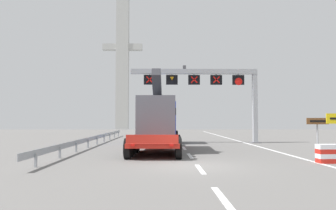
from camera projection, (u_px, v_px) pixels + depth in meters
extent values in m
plane|color=slate|center=(190.00, 166.00, 14.38)|extent=(112.00, 112.00, 0.00)
cube|color=silver|center=(222.00, 198.00, 8.40)|extent=(0.20, 2.60, 0.01)
cube|color=silver|center=(200.00, 169.00, 13.32)|extent=(0.20, 2.60, 0.01)
cube|color=silver|center=(190.00, 156.00, 18.24)|extent=(0.20, 2.60, 0.01)
cube|color=silver|center=(184.00, 148.00, 23.16)|extent=(0.20, 2.60, 0.01)
cube|color=silver|center=(180.00, 143.00, 28.08)|extent=(0.20, 2.60, 0.01)
cube|color=silver|center=(178.00, 140.00, 33.00)|extent=(0.20, 2.60, 0.01)
cube|color=silver|center=(176.00, 137.00, 37.93)|extent=(0.20, 2.60, 0.01)
cube|color=silver|center=(174.00, 135.00, 42.85)|extent=(0.20, 2.60, 0.01)
cube|color=silver|center=(173.00, 134.00, 47.77)|extent=(0.20, 2.60, 0.01)
cube|color=silver|center=(172.00, 132.00, 52.69)|extent=(0.20, 2.60, 0.01)
cube|color=silver|center=(171.00, 131.00, 57.61)|extent=(0.20, 2.60, 0.01)
cube|color=silver|center=(170.00, 131.00, 62.53)|extent=(0.20, 2.60, 0.01)
cube|color=silver|center=(170.00, 130.00, 67.45)|extent=(0.20, 2.60, 0.01)
cube|color=silver|center=(252.00, 145.00, 26.48)|extent=(0.20, 63.00, 0.01)
cube|color=#9EA0A5|center=(255.00, 106.00, 28.90)|extent=(0.40, 0.40, 6.72)
cube|color=slate|center=(255.00, 142.00, 28.74)|extent=(0.90, 0.90, 0.08)
cube|color=#9EA0A5|center=(194.00, 72.00, 28.95)|extent=(11.47, 0.44, 0.44)
cube|color=#4C4C51|center=(184.00, 67.00, 28.95)|extent=(0.28, 0.40, 0.28)
cube|color=black|center=(238.00, 80.00, 28.98)|extent=(1.05, 0.24, 0.87)
cube|color=#9EA0A5|center=(238.00, 75.00, 29.01)|extent=(0.08, 0.08, 0.16)
cone|color=red|center=(239.00, 82.00, 28.85)|extent=(0.67, 0.02, 0.67)
cube|color=black|center=(216.00, 80.00, 28.95)|extent=(1.05, 0.24, 0.87)
cube|color=#9EA0A5|center=(216.00, 75.00, 28.97)|extent=(0.08, 0.08, 0.16)
cube|color=red|center=(216.00, 80.00, 28.82)|extent=(0.63, 0.02, 0.63)
cube|color=red|center=(216.00, 80.00, 28.82)|extent=(0.63, 0.02, 0.63)
cube|color=black|center=(194.00, 80.00, 28.91)|extent=(1.05, 0.24, 0.87)
cube|color=#9EA0A5|center=(194.00, 75.00, 28.94)|extent=(0.08, 0.08, 0.16)
cube|color=red|center=(194.00, 80.00, 28.78)|extent=(0.63, 0.02, 0.63)
cube|color=red|center=(194.00, 80.00, 28.78)|extent=(0.63, 0.02, 0.63)
cube|color=black|center=(172.00, 80.00, 28.88)|extent=(1.05, 0.24, 0.87)
cube|color=#9EA0A5|center=(172.00, 75.00, 28.90)|extent=(0.08, 0.08, 0.16)
cone|color=orange|center=(172.00, 79.00, 28.75)|extent=(0.38, 0.38, 0.31)
cube|color=black|center=(150.00, 80.00, 28.84)|extent=(1.05, 0.24, 0.87)
cube|color=#9EA0A5|center=(150.00, 74.00, 28.87)|extent=(0.08, 0.08, 0.16)
cube|color=red|center=(150.00, 80.00, 28.71)|extent=(0.63, 0.02, 0.63)
cube|color=red|center=(150.00, 80.00, 28.71)|extent=(0.63, 0.02, 0.63)
cube|color=red|center=(157.00, 140.00, 21.31)|extent=(3.16, 10.49, 0.24)
cube|color=red|center=(152.00, 139.00, 16.06)|extent=(2.66, 0.17, 0.44)
cylinder|color=black|center=(128.00, 149.00, 16.83)|extent=(0.36, 1.11, 1.10)
cylinder|color=black|center=(179.00, 149.00, 16.79)|extent=(0.36, 1.11, 1.10)
cylinder|color=black|center=(130.00, 147.00, 17.88)|extent=(0.36, 1.11, 1.10)
cylinder|color=black|center=(178.00, 147.00, 17.84)|extent=(0.36, 1.11, 1.10)
cylinder|color=black|center=(133.00, 145.00, 18.93)|extent=(0.36, 1.11, 1.10)
cylinder|color=black|center=(178.00, 146.00, 18.88)|extent=(0.36, 1.11, 1.10)
cylinder|color=black|center=(135.00, 144.00, 19.98)|extent=(0.36, 1.11, 1.10)
cylinder|color=black|center=(178.00, 144.00, 19.93)|extent=(0.36, 1.11, 1.10)
cylinder|color=black|center=(137.00, 143.00, 21.03)|extent=(0.36, 1.11, 1.10)
cylinder|color=black|center=(178.00, 143.00, 20.98)|extent=(0.36, 1.11, 1.10)
cube|color=#1E38AD|center=(161.00, 120.00, 28.47)|extent=(2.69, 3.29, 3.10)
cube|color=black|center=(161.00, 112.00, 28.50)|extent=(2.71, 3.31, 0.60)
cylinder|color=black|center=(148.00, 136.00, 29.30)|extent=(0.38, 1.11, 1.10)
cylinder|color=black|center=(176.00, 136.00, 29.25)|extent=(0.38, 1.11, 1.10)
cylinder|color=black|center=(146.00, 138.00, 27.30)|extent=(0.38, 1.11, 1.10)
cylinder|color=black|center=(176.00, 138.00, 27.25)|extent=(0.38, 1.11, 1.10)
cube|color=#565B66|center=(158.00, 118.00, 21.78)|extent=(2.58, 5.80, 2.70)
cube|color=#2D2D33|center=(157.00, 88.00, 21.02)|extent=(0.66, 2.96, 2.29)
cube|color=red|center=(133.00, 145.00, 16.02)|extent=(0.20, 0.07, 0.12)
cube|color=red|center=(172.00, 145.00, 15.99)|extent=(0.20, 0.07, 0.12)
cylinder|color=#9EA0A5|center=(317.00, 135.00, 20.27)|extent=(0.10, 0.10, 2.20)
cube|color=brown|center=(318.00, 121.00, 20.25)|extent=(1.42, 0.06, 0.41)
cube|color=black|center=(318.00, 121.00, 20.22)|extent=(1.02, 0.01, 0.12)
cube|color=red|center=(328.00, 161.00, 15.23)|extent=(1.03, 0.56, 0.23)
cube|color=white|center=(328.00, 156.00, 15.24)|extent=(1.03, 0.56, 0.22)
cube|color=red|center=(328.00, 151.00, 15.25)|extent=(1.03, 0.56, 0.23)
cube|color=white|center=(327.00, 147.00, 15.26)|extent=(1.03, 0.56, 0.23)
cube|color=#999EA3|center=(96.00, 137.00, 26.97)|extent=(0.04, 29.38, 0.32)
cube|color=#999EA3|center=(36.00, 160.00, 13.91)|extent=(0.10, 0.10, 0.60)
cube|color=#999EA3|center=(60.00, 153.00, 17.17)|extent=(0.10, 0.10, 0.60)
cube|color=#999EA3|center=(76.00, 147.00, 20.43)|extent=(0.10, 0.10, 0.60)
cube|color=#999EA3|center=(88.00, 144.00, 23.69)|extent=(0.10, 0.10, 0.60)
cube|color=#999EA3|center=(97.00, 141.00, 26.95)|extent=(0.10, 0.10, 0.60)
cube|color=#999EA3|center=(104.00, 139.00, 30.21)|extent=(0.10, 0.10, 0.60)
cube|color=#999EA3|center=(110.00, 137.00, 33.47)|extent=(0.10, 0.10, 0.60)
cube|color=#999EA3|center=(114.00, 135.00, 36.73)|extent=(0.10, 0.10, 0.60)
cube|color=#999EA3|center=(118.00, 134.00, 39.99)|extent=(0.10, 0.10, 0.60)
cube|color=#B7B7B2|center=(123.00, 63.00, 72.75)|extent=(2.80, 2.00, 30.23)
cube|color=#B7B7B2|center=(123.00, 47.00, 72.92)|extent=(9.00, 1.60, 1.40)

